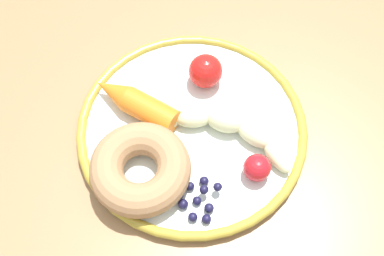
{
  "coord_description": "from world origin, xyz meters",
  "views": [
    {
      "loc": [
        0.22,
        0.2,
        1.3
      ],
      "look_at": [
        -0.01,
        0.01,
        0.75
      ],
      "focal_mm": 46.61,
      "sensor_mm": 36.0,
      "label": 1
    }
  ],
  "objects_px": {
    "carrot_orange": "(135,103)",
    "blueberry_pile": "(198,199)",
    "tomato_mid": "(206,71)",
    "plate": "(192,129)",
    "donut": "(140,169)",
    "tomato_near": "(257,168)",
    "banana": "(223,128)",
    "dining_table": "(179,159)"
  },
  "relations": [
    {
      "from": "carrot_orange",
      "to": "tomato_near",
      "type": "height_order",
      "value": "same"
    },
    {
      "from": "plate",
      "to": "tomato_near",
      "type": "xyz_separation_m",
      "value": [
        0.0,
        0.1,
        0.02
      ]
    },
    {
      "from": "tomato_mid",
      "to": "dining_table",
      "type": "bearing_deg",
      "value": 12.01
    },
    {
      "from": "carrot_orange",
      "to": "tomato_mid",
      "type": "relative_size",
      "value": 2.73
    },
    {
      "from": "plate",
      "to": "dining_table",
      "type": "bearing_deg",
      "value": -48.54
    },
    {
      "from": "tomato_mid",
      "to": "blueberry_pile",
      "type": "bearing_deg",
      "value": 35.2
    },
    {
      "from": "banana",
      "to": "donut",
      "type": "distance_m",
      "value": 0.11
    },
    {
      "from": "donut",
      "to": "tomato_mid",
      "type": "distance_m",
      "value": 0.16
    },
    {
      "from": "tomato_near",
      "to": "banana",
      "type": "bearing_deg",
      "value": -106.17
    },
    {
      "from": "dining_table",
      "to": "plate",
      "type": "bearing_deg",
      "value": 131.46
    },
    {
      "from": "banana",
      "to": "tomato_mid",
      "type": "bearing_deg",
      "value": -126.74
    },
    {
      "from": "dining_table",
      "to": "blueberry_pile",
      "type": "height_order",
      "value": "blueberry_pile"
    },
    {
      "from": "carrot_orange",
      "to": "blueberry_pile",
      "type": "distance_m",
      "value": 0.15
    },
    {
      "from": "tomato_near",
      "to": "tomato_mid",
      "type": "bearing_deg",
      "value": -117.43
    },
    {
      "from": "blueberry_pile",
      "to": "tomato_near",
      "type": "bearing_deg",
      "value": 155.91
    },
    {
      "from": "dining_table",
      "to": "plate",
      "type": "distance_m",
      "value": 0.09
    },
    {
      "from": "banana",
      "to": "tomato_mid",
      "type": "distance_m",
      "value": 0.08
    },
    {
      "from": "banana",
      "to": "blueberry_pile",
      "type": "bearing_deg",
      "value": 19.97
    },
    {
      "from": "donut",
      "to": "blueberry_pile",
      "type": "bearing_deg",
      "value": 102.83
    },
    {
      "from": "blueberry_pile",
      "to": "tomato_near",
      "type": "xyz_separation_m",
      "value": [
        -0.07,
        0.03,
        0.01
      ]
    },
    {
      "from": "dining_table",
      "to": "carrot_orange",
      "type": "relative_size",
      "value": 10.01
    },
    {
      "from": "dining_table",
      "to": "banana",
      "type": "height_order",
      "value": "banana"
    },
    {
      "from": "plate",
      "to": "banana",
      "type": "bearing_deg",
      "value": 118.34
    },
    {
      "from": "carrot_orange",
      "to": "tomato_near",
      "type": "relative_size",
      "value": 3.63
    },
    {
      "from": "plate",
      "to": "carrot_orange",
      "type": "xyz_separation_m",
      "value": [
        0.02,
        -0.07,
        0.02
      ]
    },
    {
      "from": "blueberry_pile",
      "to": "tomato_near",
      "type": "height_order",
      "value": "tomato_near"
    },
    {
      "from": "tomato_mid",
      "to": "carrot_orange",
      "type": "bearing_deg",
      "value": -24.67
    },
    {
      "from": "plate",
      "to": "banana",
      "type": "relative_size",
      "value": 1.6
    },
    {
      "from": "dining_table",
      "to": "blueberry_pile",
      "type": "bearing_deg",
      "value": 53.83
    },
    {
      "from": "carrot_orange",
      "to": "tomato_mid",
      "type": "distance_m",
      "value": 0.1
    },
    {
      "from": "dining_table",
      "to": "tomato_mid",
      "type": "relative_size",
      "value": 27.33
    },
    {
      "from": "banana",
      "to": "tomato_near",
      "type": "height_order",
      "value": "tomato_near"
    },
    {
      "from": "carrot_orange",
      "to": "dining_table",
      "type": "bearing_deg",
      "value": 100.89
    },
    {
      "from": "donut",
      "to": "blueberry_pile",
      "type": "xyz_separation_m",
      "value": [
        -0.02,
        0.07,
        -0.01
      ]
    },
    {
      "from": "donut",
      "to": "carrot_orange",
      "type": "bearing_deg",
      "value": -134.02
    },
    {
      "from": "donut",
      "to": "tomato_mid",
      "type": "bearing_deg",
      "value": -170.86
    },
    {
      "from": "dining_table",
      "to": "donut",
      "type": "height_order",
      "value": "donut"
    },
    {
      "from": "banana",
      "to": "carrot_orange",
      "type": "height_order",
      "value": "carrot_orange"
    },
    {
      "from": "dining_table",
      "to": "plate",
      "type": "height_order",
      "value": "plate"
    },
    {
      "from": "plate",
      "to": "tomato_mid",
      "type": "height_order",
      "value": "tomato_mid"
    },
    {
      "from": "carrot_orange",
      "to": "plate",
      "type": "bearing_deg",
      "value": 108.17
    },
    {
      "from": "blueberry_pile",
      "to": "tomato_mid",
      "type": "height_order",
      "value": "tomato_mid"
    }
  ]
}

